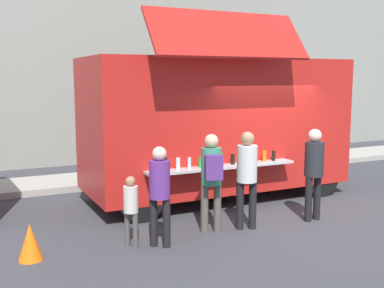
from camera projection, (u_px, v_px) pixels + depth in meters
The scene contains 11 objects.
ground_plane at pixel (294, 217), 9.00m from camera, with size 60.00×60.00×0.00m, color #38383D.
curb_strip at pixel (15, 188), 11.12m from camera, with size 28.00×1.60×0.15m, color #9E998E.
building_behind at pixel (29, 23), 14.43m from camera, with size 32.00×2.40×8.65m, color gray.
food_truck_main at pixel (217, 123), 10.32m from camera, with size 5.72×2.97×3.90m.
traffic_cone_orange at pixel (30, 242), 6.86m from camera, with size 0.36×0.36×0.55m, color orange.
trash_bin at pixel (305, 149), 14.48m from camera, with size 0.60×0.60×0.94m, color #2E5B3B.
customer_front_ordering at pixel (247, 171), 8.18m from camera, with size 0.35×0.35×1.73m.
customer_mid_with_backpack at pixel (212, 173), 7.99m from camera, with size 0.43×0.56×1.71m.
customer_rear_waiting at pixel (160, 187), 7.31m from camera, with size 0.33×0.33×1.61m.
customer_extra_browsing at pixel (314, 166), 8.68m from camera, with size 0.36×0.35×1.72m.
child_near_queue at pixel (131, 205), 7.36m from camera, with size 0.23×0.23×1.14m.
Camera 1 is at (-5.60, -6.96, 2.65)m, focal length 43.89 mm.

